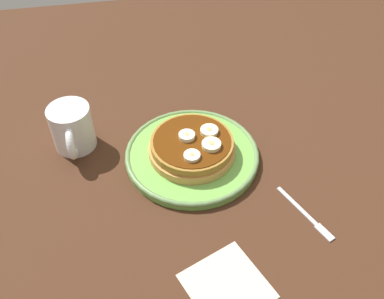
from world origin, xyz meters
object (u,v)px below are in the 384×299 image
Objects in this scene: pancake_stack at (193,147)px; banana_slice_0 at (187,136)px; napkin at (225,286)px; fork at (308,216)px; banana_slice_2 at (211,145)px; plate at (192,155)px; coffee_mug at (72,128)px; banana_slice_3 at (192,156)px; banana_slice_1 at (209,131)px.

pancake_stack is 2.47cm from banana_slice_0.
napkin is 19.22cm from fork.
banana_slice_0 is 0.87× the size of banana_slice_2.
fork is at bearing 43.67° from banana_slice_0.
pancake_stack is at bearing 179.27° from napkin.
napkin is at bearing -60.13° from fork.
coffee_mug reaches higher than plate.
banana_slice_0 is at bearing 179.52° from banana_slice_3.
coffee_mug is at bearing -119.93° from banana_slice_3.
fork is (-9.57, 16.66, 0.10)cm from napkin.
plate is 4.32cm from banana_slice_0.
pancake_stack is 1.33× the size of fork.
fork is (12.87, 17.26, -4.77)cm from banana_slice_3.
plate is 2.04× the size of fork.
banana_slice_2 is 0.31× the size of coffee_mug.
napkin is (26.52, -0.34, -2.91)cm from pancake_stack.
banana_slice_0 is 5.17cm from banana_slice_3.
banana_slice_3 is (4.08, -0.94, 1.95)cm from pancake_stack.
plate reaches higher than napkin.
coffee_mug reaches higher than banana_slice_1.
pancake_stack is 23.22cm from coffee_mug.
pancake_stack reaches higher than napkin.
coffee_mug is (-6.30, -25.24, -0.50)cm from banana_slice_1.
coffee_mug reaches higher than napkin.
banana_slice_2 is 0.32× the size of napkin.
banana_slice_2 is at bearing 50.76° from banana_slice_0.
banana_slice_1 is at bearing 142.30° from banana_slice_3.
napkin is at bearing -0.73° from pancake_stack.
pancake_stack is at bearing -136.07° from fork.
banana_slice_2 is 0.28× the size of fork.
banana_slice_3 is 0.27× the size of napkin.
banana_slice_0 and banana_slice_1 have the same top height.
banana_slice_2 is 26.73cm from coffee_mug.
banana_slice_0 is (-1.09, -0.89, 2.03)cm from pancake_stack.
banana_slice_3 is at bearing -0.48° from banana_slice_0.
banana_slice_3 is (5.17, -0.04, -0.07)cm from banana_slice_0.
banana_slice_2 reaches higher than plate.
plate is 5.65cm from banana_slice_1.
banana_slice_2 reaches higher than pancake_stack.
banana_slice_0 is at bearing -139.28° from plate.
plate is at bearing 179.49° from napkin.
pancake_stack is (0.17, 0.10, 2.12)cm from plate.
plate is at bearing -126.08° from banana_slice_2.
fork is at bearing 43.93° from pancake_stack.
banana_slice_3 is (1.98, -3.95, -0.08)cm from banana_slice_2.
plate is 1.54× the size of pancake_stack.
plate is at bearing -136.17° from fork.
banana_slice_2 is at bearing -138.11° from fork.
pancake_stack is at bearing 167.07° from banana_slice_3.
banana_slice_0 is 0.28× the size of napkin.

